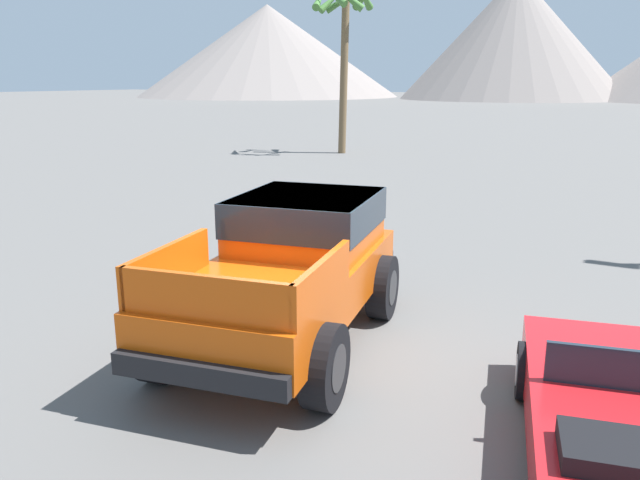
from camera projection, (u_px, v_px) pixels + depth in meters
name	position (u px, v px, depth m)	size (l,w,h in m)	color
ground_plane	(314.00, 339.00, 8.64)	(320.00, 320.00, 0.00)	#5B5956
orange_pickup_truck	(293.00, 261.00, 8.48)	(2.95, 5.04, 1.90)	#CC4C0C
red_convertible_car	(632.00, 442.00, 5.43)	(2.60, 4.69, 1.07)	red
palm_tree_short	(344.00, 24.00, 28.99)	(3.15, 3.13, 7.86)	brown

